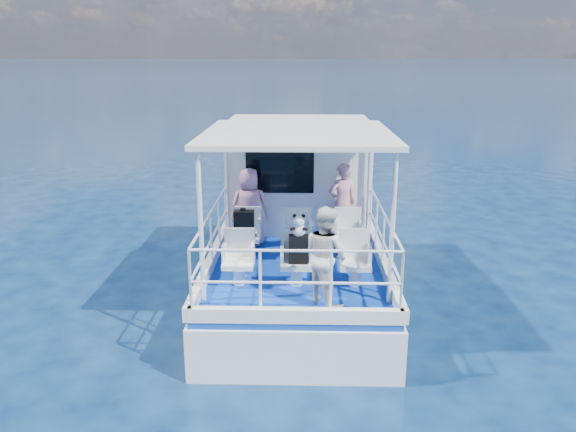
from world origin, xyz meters
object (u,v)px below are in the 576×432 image
(passenger_port_fwd, at_px, (249,207))
(panda, at_px, (299,225))
(backpack_center, at_px, (298,249))
(passenger_stbd_aft, at_px, (326,256))

(passenger_port_fwd, bearing_deg, panda, 110.84)
(passenger_port_fwd, xyz_separation_m, backpack_center, (0.93, -1.94, -0.14))
(passenger_port_fwd, relative_size, panda, 4.31)
(passenger_port_fwd, xyz_separation_m, passenger_stbd_aft, (1.32, -2.56, -0.02))
(passenger_stbd_aft, bearing_deg, passenger_port_fwd, -10.49)
(backpack_center, relative_size, panda, 1.29)
(passenger_port_fwd, distance_m, backpack_center, 2.16)
(passenger_port_fwd, distance_m, panda, 2.20)
(passenger_port_fwd, relative_size, backpack_center, 3.35)
(panda, bearing_deg, passenger_port_fwd, 115.33)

